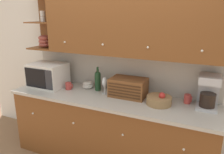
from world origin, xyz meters
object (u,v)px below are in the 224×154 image
at_px(bowl_stack_on_counter, 88,85).
at_px(wine_bottle, 98,80).
at_px(mug_blue_second, 188,99).
at_px(bread_box, 128,87).
at_px(coffee_maker, 209,91).
at_px(fruit_basket, 159,100).
at_px(mug, 69,86).
at_px(wine_glass, 104,82).
at_px(microwave, 48,75).

bearing_deg(bowl_stack_on_counter, wine_bottle, -10.65).
bearing_deg(bowl_stack_on_counter, mug_blue_second, 0.14).
xyz_separation_m(bread_box, coffee_maker, (0.94, 0.04, 0.08)).
height_order(mug_blue_second, coffee_maker, coffee_maker).
relative_size(wine_bottle, fruit_basket, 1.14).
height_order(wine_bottle, coffee_maker, coffee_maker).
xyz_separation_m(wine_bottle, coffee_maker, (1.40, 0.00, 0.05)).
bearing_deg(bread_box, bowl_stack_on_counter, 173.74).
xyz_separation_m(mug, mug_blue_second, (1.58, 0.17, 0.01)).
bearing_deg(bread_box, mug, -173.38).
relative_size(mug, fruit_basket, 0.34).
bearing_deg(wine_glass, mug, -174.60).
bearing_deg(mug_blue_second, microwave, -174.47).
relative_size(wine_glass, mug_blue_second, 2.11).
height_order(wine_glass, bread_box, bread_box).
bearing_deg(wine_glass, mug_blue_second, 6.67).
relative_size(bowl_stack_on_counter, mug_blue_second, 1.48).
height_order(microwave, mug_blue_second, microwave).
bearing_deg(fruit_basket, coffee_maker, 15.63).
bearing_deg(wine_bottle, coffee_maker, 0.10).
relative_size(microwave, mug_blue_second, 4.61).
height_order(wine_bottle, wine_glass, wine_bottle).
xyz_separation_m(wine_glass, coffee_maker, (1.25, 0.09, 0.04)).
xyz_separation_m(wine_bottle, bread_box, (0.46, -0.04, -0.03)).
bearing_deg(mug, coffee_maker, 4.40).
xyz_separation_m(bowl_stack_on_counter, coffee_maker, (1.58, -0.03, 0.15)).
relative_size(mug, wine_glass, 0.43).
distance_m(microwave, fruit_basket, 1.63).
xyz_separation_m(microwave, coffee_maker, (2.13, 0.15, 0.02)).
height_order(wine_bottle, fruit_basket, wine_bottle).
height_order(bowl_stack_on_counter, fruit_basket, fruit_basket).
xyz_separation_m(microwave, mug, (0.35, 0.01, -0.12)).
xyz_separation_m(wine_glass, mug_blue_second, (1.04, 0.12, -0.10)).
xyz_separation_m(bowl_stack_on_counter, fruit_basket, (1.06, -0.17, 0.01)).
xyz_separation_m(mug, bowl_stack_on_counter, (0.21, 0.17, -0.00)).
relative_size(wine_bottle, coffee_maker, 0.86).
bearing_deg(mug_blue_second, coffee_maker, -9.29).
xyz_separation_m(bowl_stack_on_counter, bread_box, (0.64, -0.07, 0.07)).
bearing_deg(microwave, wine_bottle, 11.41).
xyz_separation_m(wine_bottle, wine_glass, (0.14, -0.08, 0.01)).
bearing_deg(microwave, bowl_stack_on_counter, 18.13).
distance_m(microwave, wine_bottle, 0.75).
height_order(bowl_stack_on_counter, wine_glass, wine_glass).
bearing_deg(bowl_stack_on_counter, mug, -141.39).
xyz_separation_m(fruit_basket, coffee_maker, (0.51, 0.14, 0.14)).
height_order(microwave, bowl_stack_on_counter, microwave).
bearing_deg(bread_box, wine_glass, -171.34).
distance_m(bread_box, mug_blue_second, 0.73).
height_order(mug, bread_box, bread_box).
xyz_separation_m(bread_box, fruit_basket, (0.42, -0.10, -0.06)).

